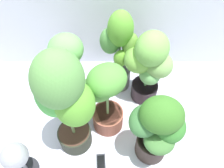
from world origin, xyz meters
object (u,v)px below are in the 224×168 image
object	(u,v)px
potted_plant_back_right	(148,64)
potted_plant_back_center	(119,50)
potted_plant_back_left	(69,70)
nutrient_bottle	(140,115)
floor_fan	(16,158)
potted_plant_center	(105,97)
potted_plant_front_left	(64,99)
cell_phone	(101,163)
potted_plant_front_right	(157,129)

from	to	relation	value
potted_plant_back_right	potted_plant_back_center	world-z (taller)	potted_plant_back_center
potted_plant_back_left	nutrient_bottle	world-z (taller)	potted_plant_back_left
potted_plant_back_center	floor_fan	xyz separation A→B (m)	(-0.71, -0.84, -0.20)
potted_plant_center	floor_fan	distance (m)	0.73
potted_plant_back_left	potted_plant_front_left	size ratio (longest dim) A/B	0.77
potted_plant_back_left	cell_phone	world-z (taller)	potted_plant_back_left
cell_phone	nutrient_bottle	xyz separation A→B (m)	(0.32, 0.36, 0.11)
potted_plant_back_center	potted_plant_center	distance (m)	0.46
potted_plant_back_center	nutrient_bottle	bearing A→B (deg)	-68.39
potted_plant_back_center	potted_plant_back_left	bearing A→B (deg)	-153.87
potted_plant_back_left	potted_plant_back_right	bearing A→B (deg)	4.99
potted_plant_front_left	potted_plant_back_left	bearing A→B (deg)	97.42
potted_plant_back_center	cell_phone	size ratio (longest dim) A/B	5.57
potted_plant_back_left	nutrient_bottle	size ratio (longest dim) A/B	3.21
potted_plant_front_left	floor_fan	size ratio (longest dim) A/B	2.59
potted_plant_back_center	potted_plant_front_left	bearing A→B (deg)	-120.27
potted_plant_back_left	potted_plant_center	bearing A→B (deg)	-39.34
nutrient_bottle	potted_plant_front_left	bearing A→B (deg)	-161.53
potted_plant_back_left	potted_plant_back_right	world-z (taller)	potted_plant_back_left
potted_plant_center	floor_fan	bearing A→B (deg)	-145.93
potted_plant_front_right	potted_plant_back_right	bearing A→B (deg)	90.50
potted_plant_front_right	potted_plant_front_left	xyz separation A→B (m)	(-0.59, 0.09, 0.21)
potted_plant_center	potted_plant_front_left	xyz separation A→B (m)	(-0.24, -0.17, 0.21)
potted_plant_front_left	nutrient_bottle	xyz separation A→B (m)	(0.53, 0.18, -0.49)
floor_fan	nutrient_bottle	distance (m)	0.98
potted_plant_front_right	potted_plant_front_left	world-z (taller)	potted_plant_front_left
potted_plant_front_right	potted_plant_front_left	size ratio (longest dim) A/B	0.69
potted_plant_front_right	cell_phone	size ratio (longest dim) A/B	4.56
potted_plant_back_left	potted_plant_front_left	bearing A→B (deg)	-82.58
potted_plant_front_right	nutrient_bottle	bearing A→B (deg)	104.27
potted_plant_back_right	potted_plant_front_left	distance (m)	0.77
potted_plant_front_left	cell_phone	size ratio (longest dim) A/B	6.63
potted_plant_center	cell_phone	bearing A→B (deg)	-95.76
potted_plant_front_left	nutrient_bottle	distance (m)	0.74
potted_plant_back_left	potted_plant_center	world-z (taller)	potted_plant_back_left
potted_plant_front_right	potted_plant_back_left	distance (m)	0.82
potted_plant_front_right	floor_fan	distance (m)	0.97
potted_plant_back_left	nutrient_bottle	bearing A→B (deg)	-21.84
potted_plant_front_left	potted_plant_back_center	bearing A→B (deg)	59.73
potted_plant_front_right	potted_plant_back_right	size ratio (longest dim) A/B	0.92
potted_plant_front_right	potted_plant_back_center	size ratio (longest dim) A/B	0.82
potted_plant_front_left	floor_fan	bearing A→B (deg)	-146.32
potted_plant_front_right	nutrient_bottle	world-z (taller)	potted_plant_front_right
potted_plant_center	potted_plant_back_center	bearing A→B (deg)	75.57
potted_plant_back_right	potted_plant_center	world-z (taller)	potted_plant_back_right
potted_plant_center	nutrient_bottle	world-z (taller)	potted_plant_center
potted_plant_front_right	potted_plant_back_center	xyz separation A→B (m)	(-0.24, 0.70, 0.06)
potted_plant_front_right	cell_phone	xyz separation A→B (m)	(-0.39, -0.10, -0.38)
nutrient_bottle	floor_fan	bearing A→B (deg)	-154.94
potted_plant_back_left	floor_fan	world-z (taller)	potted_plant_back_left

